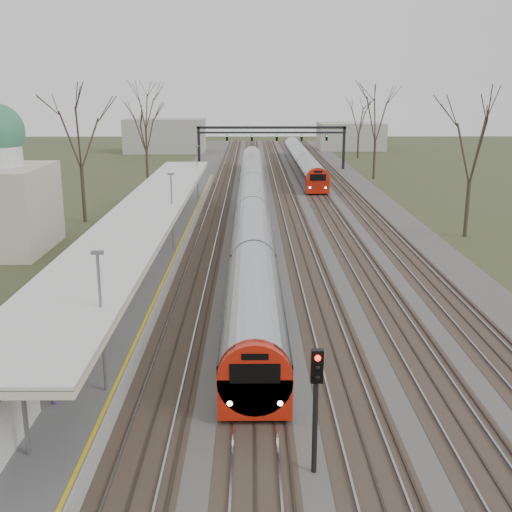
{
  "coord_description": "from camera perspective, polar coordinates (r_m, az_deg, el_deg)",
  "views": [
    {
      "loc": [
        -2.61,
        -6.49,
        11.24
      ],
      "look_at": [
        -2.35,
        28.77,
        2.0
      ],
      "focal_mm": 45.0,
      "sensor_mm": 36.0,
      "label": 1
    }
  ],
  "objects": [
    {
      "name": "train_near",
      "position": [
        57.88,
        -0.31,
        4.98
      ],
      "size": [
        2.62,
        75.21,
        3.05
      ],
      "color": "#9EA0A7",
      "rests_on": "ground"
    },
    {
      "name": "train_far",
      "position": [
        91.21,
        4.09,
        8.51
      ],
      "size": [
        2.62,
        45.21,
        3.05
      ],
      "color": "#9EA0A7",
      "rests_on": "ground"
    },
    {
      "name": "track_bed",
      "position": [
        62.56,
        2.22,
        4.39
      ],
      "size": [
        24.0,
        160.0,
        0.22
      ],
      "color": "#474442",
      "rests_on": "ground"
    },
    {
      "name": "canopy",
      "position": [
        40.66,
        -9.56,
        4.12
      ],
      "size": [
        4.1,
        50.0,
        3.11
      ],
      "color": "slate",
      "rests_on": "platform"
    },
    {
      "name": "tree_west_far",
      "position": [
        56.45,
        -15.48,
        10.9
      ],
      "size": [
        5.5,
        5.5,
        11.33
      ],
      "color": "#2D231C",
      "rests_on": "ground"
    },
    {
      "name": "passenger",
      "position": [
        22.79,
        -17.6,
        -10.29
      ],
      "size": [
        0.52,
        0.7,
        1.77
      ],
      "primitive_type": "imported",
      "rotation": [
        0.0,
        0.0,
        1.72
      ],
      "color": "#362950",
      "rests_on": "platform"
    },
    {
      "name": "signal_gantry",
      "position": [
        91.74,
        1.41,
        10.73
      ],
      "size": [
        21.0,
        0.59,
        6.08
      ],
      "color": "black",
      "rests_on": "ground"
    },
    {
      "name": "tree_east_far",
      "position": [
        51.41,
        18.69,
        9.52
      ],
      "size": [
        5.0,
        5.0,
        10.3
      ],
      "color": "#2D231C",
      "rests_on": "ground"
    },
    {
      "name": "platform",
      "position": [
        45.74,
        -8.51,
        0.94
      ],
      "size": [
        3.5,
        69.0,
        1.0
      ],
      "primitive_type": "cube",
      "color": "#9E9B93",
      "rests_on": "ground"
    },
    {
      "name": "signal_post",
      "position": [
        19.0,
        5.36,
        -12.02
      ],
      "size": [
        0.35,
        0.45,
        4.1
      ],
      "color": "black",
      "rests_on": "ground"
    }
  ]
}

